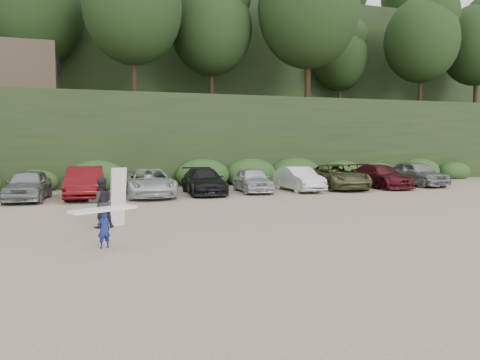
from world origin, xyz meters
name	(u,v)px	position (x,y,z in m)	size (l,w,h in m)	color
ground	(272,224)	(0.00, 0.00, 0.00)	(120.00, 120.00, 0.00)	tan
hillside_backdrop	(142,63)	(-0.26, 35.93, 11.22)	(90.00, 41.50, 28.00)	black
parked_cars	(137,182)	(-3.60, 10.04, 0.76)	(36.77, 6.39, 1.65)	#BDBCC2
child_surfer	(104,221)	(-5.69, -2.10, 0.73)	(1.83, 1.29, 1.08)	navy
adult_surfer	(103,202)	(-5.61, 1.04, 0.85)	(1.32, 0.77, 1.98)	black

